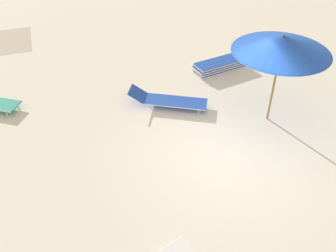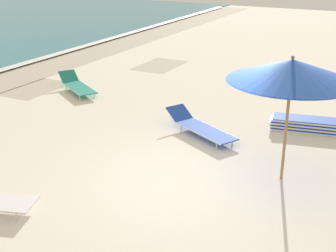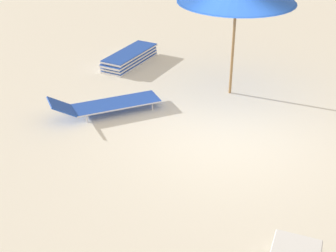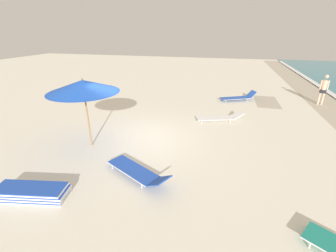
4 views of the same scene
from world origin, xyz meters
name	(u,v)px [view 2 (image 2 of 4)]	position (x,y,z in m)	size (l,w,h in m)	color
ground_plane	(194,184)	(0.00, 0.01, -0.08)	(60.00, 60.00, 0.16)	silver
beach_umbrella	(292,71)	(0.93, -1.56, 2.30)	(2.49, 2.49, 2.59)	#9E7547
lounger_stack	(307,124)	(3.96, -1.44, 0.16)	(0.95, 1.97, 0.32)	blue
sun_lounger_beside_umbrella	(77,85)	(4.07, 6.11, 0.21)	(1.68, 2.16, 0.48)	#1E8475
sun_lounger_near_water_left	(200,127)	(2.42, 0.93, 0.20)	(1.62, 2.32, 0.47)	blue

